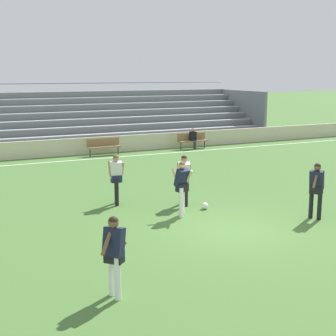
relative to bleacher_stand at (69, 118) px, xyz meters
name	(u,v)px	position (x,y,z in m)	size (l,w,h in m)	color
ground_plane	(231,230)	(-0.26, -18.46, -1.63)	(160.00, 160.00, 0.00)	#477033
field_line_sideline	(93,159)	(-0.26, -5.55, -1.62)	(44.00, 0.12, 0.01)	white
sideline_wall	(84,146)	(-0.26, -3.95, -1.18)	(48.00, 0.16, 0.90)	beige
bleacher_stand	(69,118)	(0.00, 0.00, 0.00)	(25.16, 5.86, 3.67)	#B2B2B7
bench_far_right	(104,145)	(0.60, -4.66, -1.08)	(1.80, 0.40, 0.90)	olive
bench_centre_sideline	(192,139)	(5.97, -4.66, -1.08)	(1.80, 0.40, 0.90)	olive
spectator_seated	(193,137)	(5.97, -4.77, -0.92)	(0.36, 0.42, 1.21)	#2D2D38
player_white_wide_right	(184,176)	(-0.24, -15.52, -0.62)	(0.64, 0.52, 1.68)	black
player_dark_pressing_high	(182,184)	(-0.88, -16.62, -0.61)	(0.45, 0.60, 1.71)	white
player_dark_dropping_back	(316,186)	(2.60, -18.63, -0.60)	(0.68, 0.49, 1.71)	black
player_white_on_ball	(116,175)	(-2.21, -14.44, -0.62)	(0.50, 0.48, 1.68)	black
player_dark_overlapping	(114,250)	(-4.64, -21.04, -0.64)	(0.70, 0.51, 1.65)	white
soccer_ball	(205,206)	(0.15, -16.25, -1.52)	(0.22, 0.22, 0.22)	white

